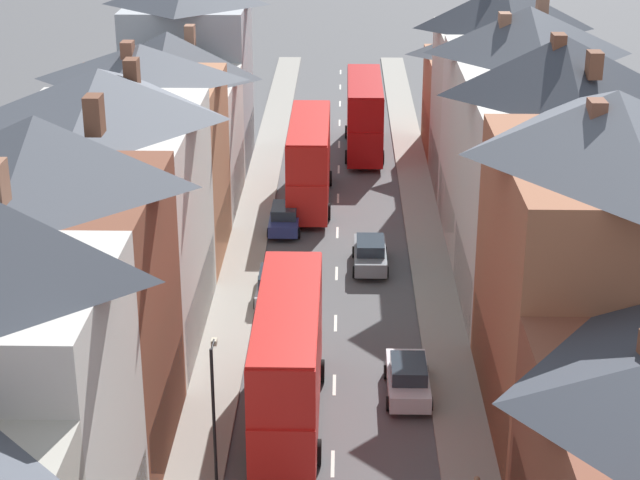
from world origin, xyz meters
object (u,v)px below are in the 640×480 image
(car_near_blue, at_px, (275,284))
(double_decker_bus_lead, at_px, (288,359))
(car_parked_left_a, at_px, (285,217))
(car_mid_black, at_px, (408,378))
(double_decker_bus_mid_street, at_px, (309,160))
(street_lamp, at_px, (214,404))
(double_decker_bus_far_approaching, at_px, (364,114))
(car_near_silver, at_px, (370,253))

(car_near_blue, bearing_deg, double_decker_bus_lead, -83.71)
(car_parked_left_a, height_order, car_mid_black, car_mid_black)
(double_decker_bus_mid_street, xyz_separation_m, street_lamp, (-2.44, -30.40, 0.43))
(double_decker_bus_far_approaching, distance_m, car_mid_black, 35.14)
(car_near_silver, relative_size, car_mid_black, 1.04)
(double_decker_bus_mid_street, distance_m, car_near_blue, 14.71)
(double_decker_bus_far_approaching, xyz_separation_m, car_near_silver, (0.01, -21.44, -1.98))
(double_decker_bus_mid_street, height_order, car_mid_black, double_decker_bus_mid_street)
(double_decker_bus_mid_street, xyz_separation_m, double_decker_bus_far_approaching, (3.60, 11.05, 0.00))
(double_decker_bus_mid_street, bearing_deg, car_near_silver, -70.85)
(double_decker_bus_lead, distance_m, car_mid_black, 5.75)
(double_decker_bus_lead, relative_size, street_lamp, 1.96)
(double_decker_bus_far_approaching, xyz_separation_m, street_lamp, (-6.04, -41.45, 0.43))
(street_lamp, bearing_deg, double_decker_bus_far_approaching, 81.71)
(street_lamp, bearing_deg, double_decker_bus_lead, 59.64)
(car_near_silver, bearing_deg, street_lamp, -106.82)
(double_decker_bus_lead, relative_size, car_mid_black, 2.49)
(car_parked_left_a, bearing_deg, double_decker_bus_lead, -86.54)
(double_decker_bus_far_approaching, distance_m, street_lamp, 41.89)
(double_decker_bus_mid_street, relative_size, car_parked_left_a, 2.42)
(car_near_blue, xyz_separation_m, street_lamp, (-1.15, -15.89, 2.43))
(double_decker_bus_lead, distance_m, double_decker_bus_far_approaching, 37.46)
(double_decker_bus_mid_street, relative_size, double_decker_bus_far_approaching, 1.00)
(double_decker_bus_mid_street, height_order, car_parked_left_a, double_decker_bus_mid_street)
(double_decker_bus_mid_street, distance_m, car_near_silver, 11.18)
(double_decker_bus_far_approaching, relative_size, car_near_silver, 2.40)
(double_decker_bus_far_approaching, bearing_deg, car_parked_left_a, -107.04)
(double_decker_bus_lead, height_order, street_lamp, street_lamp)
(car_near_silver, height_order, street_lamp, street_lamp)
(double_decker_bus_lead, bearing_deg, street_lamp, -120.36)
(double_decker_bus_far_approaching, bearing_deg, double_decker_bus_mid_street, -108.04)
(car_near_blue, bearing_deg, car_near_silver, 40.07)
(car_mid_black, bearing_deg, double_decker_bus_far_approaching, 92.14)
(car_near_silver, bearing_deg, double_decker_bus_lead, -102.83)
(double_decker_bus_far_approaching, xyz_separation_m, car_parked_left_a, (-4.89, -15.96, -2.01))
(double_decker_bus_far_approaching, bearing_deg, double_decker_bus_lead, -95.52)
(car_mid_black, distance_m, street_lamp, 10.04)
(double_decker_bus_lead, height_order, car_near_silver, double_decker_bus_lead)
(double_decker_bus_far_approaching, height_order, car_near_silver, double_decker_bus_far_approaching)
(car_near_silver, distance_m, car_mid_black, 13.68)
(double_decker_bus_lead, bearing_deg, car_mid_black, 24.40)
(car_near_blue, height_order, car_mid_black, car_mid_black)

